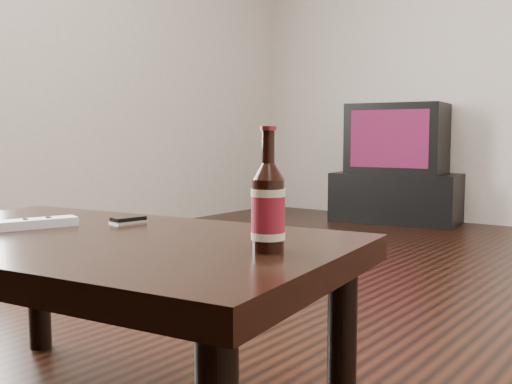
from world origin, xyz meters
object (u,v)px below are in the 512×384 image
Objects in this scene: tv_stand at (396,198)px; remote at (35,223)px; tv at (397,139)px; phone at (128,220)px; coffee_table at (96,260)px; beer_bottle at (268,208)px.

remote is (0.60, -3.50, 0.26)m from tv_stand.
tv is 7.92× the size of phone.
phone reaches higher than coffee_table.
remote is at bearing -174.22° from coffee_table.
phone is (-0.09, 0.18, 0.07)m from coffee_table.
remote is (-0.12, -0.20, 0.00)m from phone.
tv is 3.62m from beer_bottle.
coffee_table is at bearing -53.51° from phone.
tv_stand is 3.58m from coffee_table.
tv_stand is 3.56m from remote.
tv_stand is at bearing 110.10° from beer_bottle.
beer_bottle is at bearing 10.93° from coffee_table.
phone is 0.23m from remote.
coffee_table is at bearing -84.91° from tv.
remote reaches higher than tv_stand.
tv_stand is 0.76× the size of coffee_table.
tv is 3.38m from phone.
tv is 3.56m from remote.
tv reaches higher than remote.
coffee_table is (0.81, -3.48, 0.19)m from tv_stand.
coffee_table is 0.46m from beer_bottle.
phone is at bearing 117.38° from coffee_table.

